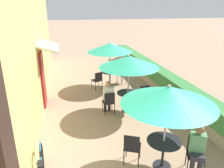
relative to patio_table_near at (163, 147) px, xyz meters
The scene contains 17 objects.
cafe_facade_wall 6.17m from the patio_table_near, 122.11° to the left, with size 0.98×14.50×4.20m.
planter_hedge 5.52m from the patio_table_near, 67.45° to the left, with size 0.60×13.50×1.01m.
patio_table_near is the anchor object (origin of this frame).
patio_umbrella_near 1.36m from the patio_table_near, ahead, with size 2.12×2.12×2.16m.
cafe_chair_near_left 0.75m from the patio_table_near, 159.97° to the left, with size 0.53×0.53×0.87m.
cafe_chair_near_right 0.75m from the patio_table_near, 20.03° to the right, with size 0.53×0.53×0.87m.
seated_patron_near_right 0.76m from the patio_table_near, 28.56° to the right, with size 0.46×0.50×1.25m.
patio_table_mid 3.10m from the patio_table_near, 89.15° to the left, with size 0.82×0.82×0.74m.
patio_umbrella_mid 3.38m from the patio_table_near, 89.15° to the left, with size 2.12×2.12×2.16m.
cafe_chair_mid_left 3.07m from the patio_table_near, 103.16° to the left, with size 0.42×0.42×0.87m.
seated_patron_mid_left 3.19m from the patio_table_near, 102.77° to the left, with size 0.35×0.41×1.25m.
cafe_chair_mid_right 3.30m from the patio_table_near, 76.13° to the left, with size 0.42×0.42×0.87m.
patio_table_far 5.87m from the patio_table_near, 90.31° to the left, with size 0.82×0.82×0.74m.
patio_umbrella_far 6.02m from the patio_table_near, 90.31° to the left, with size 2.12×2.12×2.16m.
cafe_chair_far_left 6.25m from the patio_table_near, 84.18° to the left, with size 0.52×0.52×0.87m.
cafe_chair_far_right 5.56m from the patio_table_near, 97.21° to the left, with size 0.52×0.52×0.87m.
coffee_cup_far 5.89m from the patio_table_near, 91.87° to the left, with size 0.07×0.07×0.09m.
Camera 1 is at (-1.56, -1.97, 3.77)m, focal length 35.00 mm.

